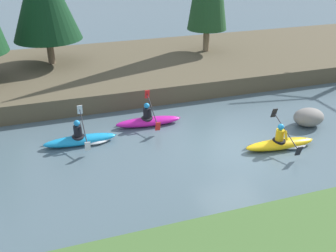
# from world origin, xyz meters

# --- Properties ---
(ground_plane) EXTENTS (90.00, 90.00, 0.00)m
(ground_plane) POSITION_xyz_m (0.00, 0.00, 0.00)
(ground_plane) COLOR #4C606B
(riverbank_far) EXTENTS (44.00, 8.93, 0.85)m
(riverbank_far) POSITION_xyz_m (0.00, 9.20, 0.43)
(riverbank_far) COLOR brown
(riverbank_far) RESTS_ON ground
(kayaker_lead) EXTENTS (2.79, 2.07, 1.20)m
(kayaker_lead) POSITION_xyz_m (1.63, -0.46, 0.20)
(kayaker_lead) COLOR yellow
(kayaker_lead) RESTS_ON ground
(kayaker_middle) EXTENTS (2.79, 2.07, 1.20)m
(kayaker_middle) POSITION_xyz_m (-2.56, 2.94, 0.22)
(kayaker_middle) COLOR #C61999
(kayaker_middle) RESTS_ON ground
(kayaker_trailing) EXTENTS (2.77, 2.06, 1.20)m
(kayaker_trailing) POSITION_xyz_m (-5.35, 2.20, 0.20)
(kayaker_trailing) COLOR #1993D6
(kayaker_trailing) RESTS_ON ground
(boulder_midstream) EXTENTS (1.30, 1.02, 0.73)m
(boulder_midstream) POSITION_xyz_m (3.70, 0.85, 0.37)
(boulder_midstream) COLOR gray
(boulder_midstream) RESTS_ON ground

